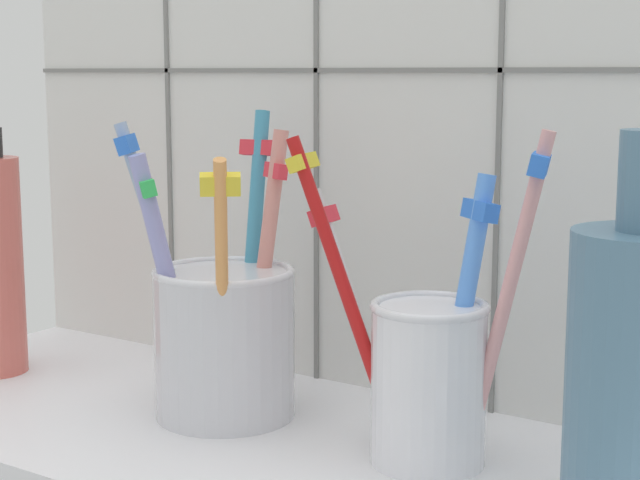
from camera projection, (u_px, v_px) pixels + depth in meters
counter_slab at (304, 462)px, 56.97cm from camera, size 64.00×22.00×2.00cm
tile_wall_back at (412, 72)px, 63.35cm from camera, size 64.00×2.20×45.00cm
toothbrush_cup_left at (224, 332)px, 61.09cm from camera, size 10.83×11.76×18.19cm
toothbrush_cup_right at (428, 369)px, 53.67cm from camera, size 13.55×6.29×17.77cm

